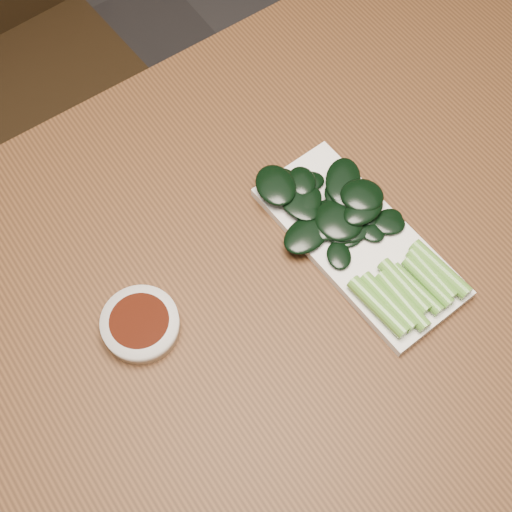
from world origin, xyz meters
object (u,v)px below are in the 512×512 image
object	(u,v)px
table	(270,312)
serving_plate	(359,242)
gai_lan	(355,230)
chair_far	(19,45)
sauce_bowl	(141,324)

from	to	relation	value
table	serving_plate	bearing A→B (deg)	-5.12
table	gai_lan	xyz separation A→B (m)	(0.13, -0.00, 0.10)
chair_far	serving_plate	distance (m)	0.89
table	sauce_bowl	bearing A→B (deg)	163.13
table	sauce_bowl	distance (m)	0.19
gai_lan	sauce_bowl	bearing A→B (deg)	170.09
gai_lan	serving_plate	bearing A→B (deg)	-77.98
table	sauce_bowl	xyz separation A→B (m)	(-0.16, 0.05, 0.09)
table	chair_far	distance (m)	0.85
serving_plate	gai_lan	xyz separation A→B (m)	(-0.00, 0.01, 0.02)
chair_far	sauce_bowl	distance (m)	0.83
sauce_bowl	gai_lan	distance (m)	0.29
chair_far	gai_lan	xyz separation A→B (m)	(0.16, -0.83, 0.29)
sauce_bowl	serving_plate	world-z (taller)	sauce_bowl
chair_far	gai_lan	bearing A→B (deg)	-82.41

